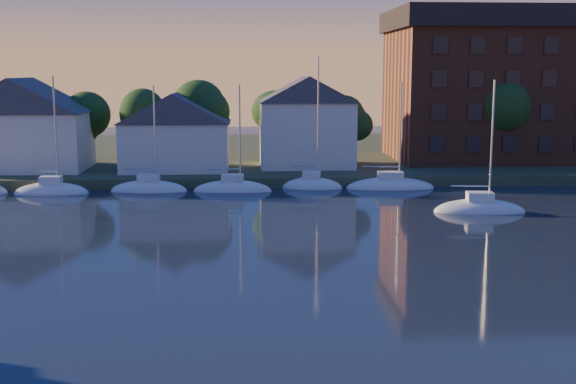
{
  "coord_description": "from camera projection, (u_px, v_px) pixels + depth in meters",
  "views": [
    {
      "loc": [
        1.31,
        -19.46,
        11.3
      ],
      "look_at": [
        3.79,
        22.0,
        4.33
      ],
      "focal_mm": 45.0,
      "sensor_mm": 36.0,
      "label": 1
    }
  ],
  "objects": [
    {
      "name": "shoreline_land",
      "position": [
        235.0,
        158.0,
        94.78
      ],
      "size": [
        160.0,
        50.0,
        2.0
      ],
      "primitive_type": "cube",
      "color": "#364126",
      "rests_on": "ground"
    },
    {
      "name": "wooden_dock",
      "position": [
        232.0,
        186.0,
        72.14
      ],
      "size": [
        120.0,
        3.0,
        1.0
      ],
      "primitive_type": "cube",
      "color": "brown",
      "rests_on": "ground"
    },
    {
      "name": "clubhouse_west",
      "position": [
        23.0,
        123.0,
        75.77
      ],
      "size": [
        13.65,
        9.45,
        9.64
      ],
      "color": "silver",
      "rests_on": "shoreline_land"
    },
    {
      "name": "clubhouse_centre",
      "position": [
        175.0,
        131.0,
        75.86
      ],
      "size": [
        11.55,
        8.4,
        8.08
      ],
      "color": "silver",
      "rests_on": "shoreline_land"
    },
    {
      "name": "clubhouse_east",
      "position": [
        306.0,
        121.0,
        78.51
      ],
      "size": [
        10.5,
        8.4,
        9.8
      ],
      "color": "silver",
      "rests_on": "shoreline_land"
    },
    {
      "name": "condo_block",
      "position": [
        521.0,
        84.0,
        85.27
      ],
      "size": [
        31.0,
        17.0,
        17.4
      ],
      "color": "brown",
      "rests_on": "shoreline_land"
    },
    {
      "name": "tree_line",
      "position": [
        251.0,
        108.0,
        81.9
      ],
      "size": [
        93.4,
        5.4,
        8.9
      ],
      "color": "#372419",
      "rests_on": "shoreline_land"
    },
    {
      "name": "moored_fleet",
      "position": [
        105.0,
        191.0,
        68.47
      ],
      "size": [
        63.5,
        2.4,
        12.05
      ],
      "color": "silver",
      "rests_on": "ground"
    },
    {
      "name": "drifting_sailboat_right",
      "position": [
        479.0,
        211.0,
        58.54
      ],
      "size": [
        7.63,
        3.3,
        11.73
      ],
      "rotation": [
        0.0,
        0.0,
        -0.11
      ],
      "color": "silver",
      "rests_on": "ground"
    }
  ]
}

